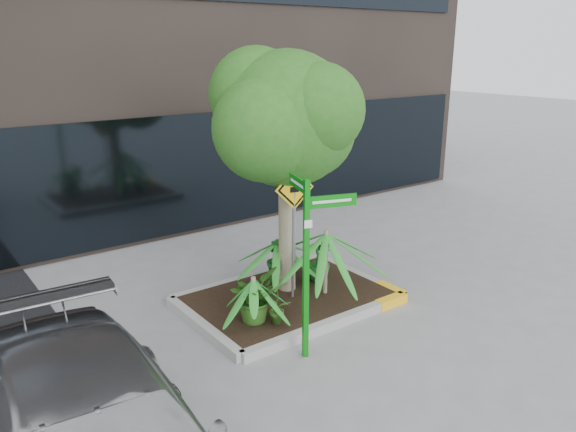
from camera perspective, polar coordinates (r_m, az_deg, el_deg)
ground at (r=9.12m, az=0.10°, el=-9.81°), size 80.00×80.00×0.00m
planter at (r=9.39m, az=0.23°, el=-8.27°), size 3.35×2.36×0.15m
tree at (r=8.84m, az=-0.16°, el=9.81°), size 2.74×2.43×4.11m
palm_front at (r=9.09m, az=3.90°, el=-1.80°), size 1.25×1.25×1.39m
palm_left at (r=8.18m, az=-3.54°, el=-6.54°), size 0.84×0.84×0.94m
palm_back at (r=9.53m, az=-1.14°, el=-2.69°), size 0.91×0.91×1.01m
shrub_a at (r=8.41m, az=-3.52°, el=-8.11°), size 1.00×1.00×0.79m
shrub_b at (r=9.80m, az=3.15°, el=-4.59°), size 0.56×0.56×0.72m
shrub_c at (r=8.34m, az=-1.11°, el=-8.63°), size 0.40×0.40×0.70m
shrub_d at (r=9.70m, az=-0.87°, el=-4.38°), size 0.61×0.61×0.85m
street_sign_post at (r=7.36m, az=2.08°, el=-3.39°), size 0.71×0.89×2.50m
cattle_sign at (r=8.76m, az=0.62°, el=0.46°), size 0.66×0.14×2.18m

